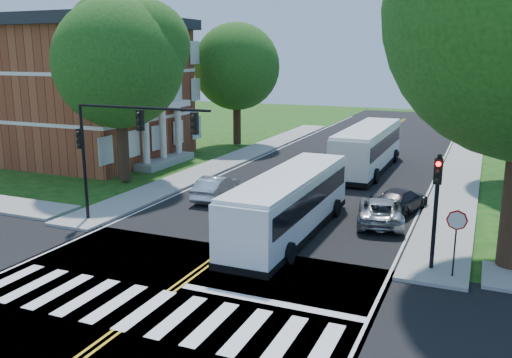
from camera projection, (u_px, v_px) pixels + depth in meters
The scene contains 21 objects.
ground at pixel (154, 304), 18.05m from camera, with size 140.00×140.00×0.00m, color #114010.
road at pixel (314, 185), 34.17m from camera, with size 14.00×96.00×0.01m, color black.
cross_road at pixel (154, 303), 18.05m from camera, with size 60.00×12.00×0.01m, color black.
center_line at pixel (331, 173), 37.75m from camera, with size 0.36×70.00×0.01m, color gold.
edge_line_w at pixel (243, 165), 40.35m from camera, with size 0.12×70.00×0.01m, color silver.
edge_line_e at pixel (433, 182), 35.14m from camera, with size 0.12×70.00×0.01m, color silver.
crosswalk at pixel (146, 310), 17.60m from camera, with size 12.60×3.00×0.01m, color silver.
stop_bar at pixel (269, 302), 18.14m from camera, with size 6.60×0.40×0.01m, color silver.
sidewalk_nw at pixel (241, 156), 43.60m from camera, with size 2.60×40.00×0.15m, color gray.
sidewalk_ne at pixel (460, 174), 37.24m from camera, with size 2.60×40.00×0.15m, color gray.
tree_west_near at pixel (119, 64), 33.29m from camera, with size 8.00×8.00×11.40m.
tree_west_far at pixel (237, 67), 47.55m from camera, with size 7.60×7.60×10.67m.
brick_building at pixel (59, 88), 43.14m from camera, with size 20.00×13.00×10.80m.
signal_nw at pixel (121, 137), 25.06m from camera, with size 7.15×0.46×5.66m.
signal_ne at pixel (436, 197), 20.00m from camera, with size 0.30×0.46×4.40m.
stop_sign at pixel (456, 227), 19.49m from camera, with size 0.76×0.08×2.53m.
bus_lead at pixel (290, 203), 24.56m from camera, with size 2.75×11.13×2.87m.
bus_follow at pixel (368, 148), 38.16m from camera, with size 2.97×12.08×3.12m.
hatchback at pixel (216, 187), 30.84m from camera, with size 1.44×4.12×1.36m, color #B7BABF.
suv at pixel (381, 211), 26.43m from camera, with size 2.13×4.63×1.29m, color #A7A8AE.
dark_sedan at pixel (400, 200), 28.36m from camera, with size 1.75×4.31×1.25m, color black.
Camera 1 is at (9.67, -13.96, 8.14)m, focal length 38.00 mm.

